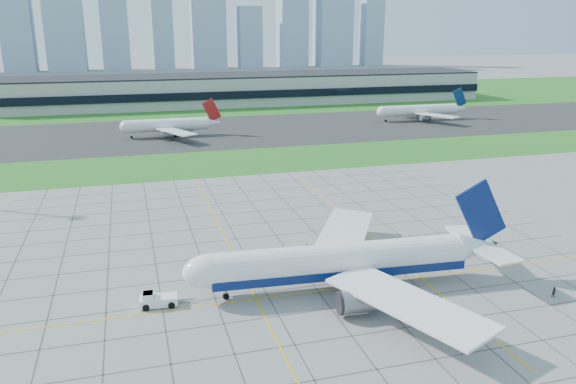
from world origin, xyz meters
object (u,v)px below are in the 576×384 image
at_px(distant_jet_2, 420,110).
at_px(crew_near, 154,301).
at_px(crew_far, 554,292).
at_px(airliner, 342,261).
at_px(distant_jet_1, 169,125).
at_px(pushback_tug, 157,300).

bearing_deg(distant_jet_2, crew_near, -130.21).
bearing_deg(distant_jet_2, crew_far, -112.14).
relative_size(crew_near, crew_far, 1.18).
bearing_deg(airliner, distant_jet_2, 61.28).
distance_m(distant_jet_1, distant_jet_2, 112.50).
xyz_separation_m(crew_near, distant_jet_1, (13.48, 138.94, 3.52)).
relative_size(pushback_tug, crew_far, 5.00).
bearing_deg(pushback_tug, distant_jet_1, 88.59).
relative_size(airliner, distant_jet_2, 1.26).
height_order(airliner, crew_near, airliner).
xyz_separation_m(pushback_tug, crew_near, (-0.42, -0.13, -0.04)).
relative_size(pushback_tug, crew_near, 4.24).
relative_size(crew_near, distant_jet_1, 0.05).
height_order(airliner, crew_far, airliner).
bearing_deg(airliner, crew_far, -17.61).
distance_m(crew_near, crew_far, 61.10).
bearing_deg(pushback_tug, distant_jet_2, 53.82).
xyz_separation_m(pushback_tug, distant_jet_1, (13.05, 138.82, 3.48)).
bearing_deg(pushback_tug, crew_near, -159.53).
bearing_deg(distant_jet_1, crew_far, -73.24).
bearing_deg(airliner, distant_jet_1, 100.29).
relative_size(airliner, crew_near, 27.79).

